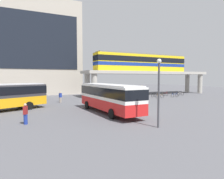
# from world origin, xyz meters

# --- Properties ---
(ground_plane) EXTENTS (120.00, 120.00, 0.00)m
(ground_plane) POSITION_xyz_m (0.00, 10.00, 0.00)
(ground_plane) COLOR #515156
(station_building) EXTENTS (26.86, 11.92, 21.29)m
(station_building) POSITION_xyz_m (-11.23, 31.29, 10.65)
(station_building) COLOR #B2A899
(station_building) RESTS_ON ground_plane
(elevated_platform) EXTENTS (30.38, 5.65, 5.27)m
(elevated_platform) POSITION_xyz_m (15.12, 17.06, 4.50)
(elevated_platform) COLOR #ADA89E
(elevated_platform) RESTS_ON ground_plane
(train) EXTENTS (22.11, 2.96, 3.84)m
(train) POSITION_xyz_m (13.20, 17.06, 7.24)
(train) COLOR yellow
(train) RESTS_ON elevated_platform
(bus_main) EXTENTS (3.06, 11.13, 3.22)m
(bus_main) POSITION_xyz_m (-2.67, 0.53, 1.99)
(bus_main) COLOR red
(bus_main) RESTS_ON ground_plane
(bicycle_blue) EXTENTS (1.79, 0.26, 1.04)m
(bicycle_blue) POSITION_xyz_m (16.64, 10.54, 0.36)
(bicycle_blue) COLOR black
(bicycle_blue) RESTS_ON ground_plane
(bicycle_green) EXTENTS (1.79, 0.21, 1.04)m
(bicycle_green) POSITION_xyz_m (6.87, 12.40, 0.36)
(bicycle_green) COLOR black
(bicycle_green) RESTS_ON ground_plane
(bicycle_black) EXTENTS (1.68, 0.73, 1.04)m
(bicycle_black) POSITION_xyz_m (12.96, 12.48, 0.36)
(bicycle_black) COLOR black
(bicycle_black) RESTS_ON ground_plane
(bicycle_red) EXTENTS (1.75, 0.48, 1.04)m
(bicycle_red) POSITION_xyz_m (16.62, 13.23, 0.36)
(bicycle_red) COLOR black
(bicycle_red) RESTS_ON ground_plane
(bicycle_brown) EXTENTS (1.78, 0.29, 1.04)m
(bicycle_brown) POSITION_xyz_m (12.71, 10.34, 0.36)
(bicycle_brown) COLOR black
(bicycle_brown) RESTS_ON ground_plane
(bicycle_silver) EXTENTS (1.79, 0.23, 1.04)m
(bicycle_silver) POSITION_xyz_m (20.37, 12.76, 0.36)
(bicycle_silver) COLOR black
(bicycle_silver) RESTS_ON ground_plane
(pedestrian_waiting_near_stop) EXTENTS (0.47, 0.40, 1.70)m
(pedestrian_waiting_near_stop) POSITION_xyz_m (-5.75, 11.99, 0.80)
(pedestrian_waiting_near_stop) COLOR gray
(pedestrian_waiting_near_stop) RESTS_ON ground_plane
(pedestrian_at_kerb) EXTENTS (0.40, 0.47, 1.80)m
(pedestrian_at_kerb) POSITION_xyz_m (-11.37, -1.29, 0.85)
(pedestrian_at_kerb) COLOR navy
(pedestrian_at_kerb) RESTS_ON ground_plane
(lamp_post) EXTENTS (0.36, 0.36, 5.47)m
(lamp_post) POSITION_xyz_m (-1.86, -7.12, 3.28)
(lamp_post) COLOR #3F3F44
(lamp_post) RESTS_ON ground_plane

